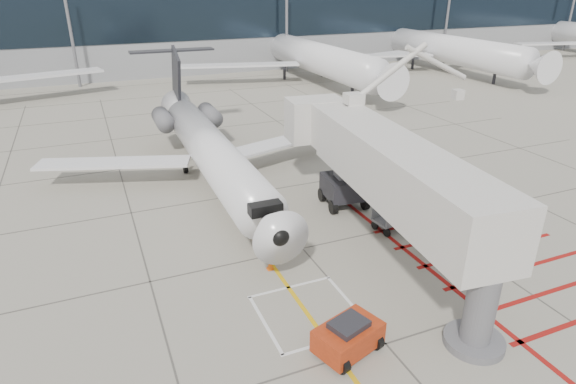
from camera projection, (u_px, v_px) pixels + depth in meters
name	position (u px, v px, depth m)	size (l,w,h in m)	color
ground_plane	(338.00, 289.00, 22.43)	(260.00, 260.00, 0.00)	gray
regional_jet	(219.00, 140.00, 30.45)	(23.67, 29.85, 7.82)	silver
jet_bridge	(397.00, 184.00, 23.49)	(9.64, 20.36, 8.14)	silver
pushback_tug	(348.00, 336.00, 18.40)	(2.55, 1.60, 1.49)	#A82E10
baggage_cart	(393.00, 219.00, 27.52)	(2.16, 1.36, 1.36)	#545559
ground_power_unit	(449.00, 236.00, 25.23)	(2.23, 1.30, 1.77)	beige
cone_nose	(270.00, 265.00, 23.87)	(0.35, 0.35, 0.48)	#F45D0C
cone_side	(282.00, 242.00, 25.88)	(0.40, 0.40, 0.56)	#EB5C0C
terminal_building	(197.00, 18.00, 82.07)	(180.00, 28.00, 14.00)	gray
terminal_glass_band	(218.00, 18.00, 69.83)	(180.00, 0.10, 6.00)	black
bg_aircraft_c	(310.00, 36.00, 65.85)	(36.21, 40.23, 12.07)	silver
bg_aircraft_d	(441.00, 30.00, 73.67)	(36.50, 40.56, 12.17)	silver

